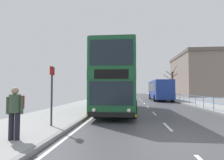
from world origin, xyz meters
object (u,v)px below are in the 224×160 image
object	(u,v)px
double_decker_bus_main	(118,81)
background_building_00	(195,75)
background_bus_far_lane	(160,90)
bus_stop_sign_near	(52,89)
bare_tree_far_00	(172,84)
pedestrian_with_backpack	(15,109)

from	to	relation	value
double_decker_bus_main	background_building_00	world-z (taller)	background_building_00
double_decker_bus_main	background_building_00	bearing A→B (deg)	63.65
background_bus_far_lane	bus_stop_sign_near	bearing A→B (deg)	-109.79
bare_tree_far_00	background_bus_far_lane	bearing A→B (deg)	-121.83
pedestrian_with_backpack	bare_tree_far_00	size ratio (longest dim) A/B	0.29
background_building_00	double_decker_bus_main	bearing A→B (deg)	-116.35
background_building_00	bus_stop_sign_near	bearing A→B (deg)	-115.34
background_bus_far_lane	background_building_00	xyz separation A→B (m)	(11.39, 18.74, 3.49)
double_decker_bus_main	background_bus_far_lane	xyz separation A→B (m)	(5.49, 15.32, -0.72)
bare_tree_far_00	bus_stop_sign_near	bearing A→B (deg)	-112.10
double_decker_bus_main	background_building_00	size ratio (longest dim) A/B	0.58
background_bus_far_lane	pedestrian_with_backpack	world-z (taller)	background_bus_far_lane
pedestrian_with_backpack	bare_tree_far_00	distance (m)	31.25
double_decker_bus_main	bus_stop_sign_near	distance (m)	7.22
pedestrian_with_backpack	double_decker_bus_main	bearing A→B (deg)	73.61
double_decker_bus_main	bus_stop_sign_near	bearing A→B (deg)	-109.97
pedestrian_with_backpack	background_bus_far_lane	bearing A→B (deg)	71.51
background_building_00	pedestrian_with_backpack	bearing A→B (deg)	-114.37
bus_stop_sign_near	background_building_00	world-z (taller)	background_building_00
background_bus_far_lane	bare_tree_far_00	xyz separation A→B (m)	(2.96, 4.76, 1.08)
background_building_00	background_bus_far_lane	bearing A→B (deg)	-121.28
double_decker_bus_main	bus_stop_sign_near	world-z (taller)	double_decker_bus_main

